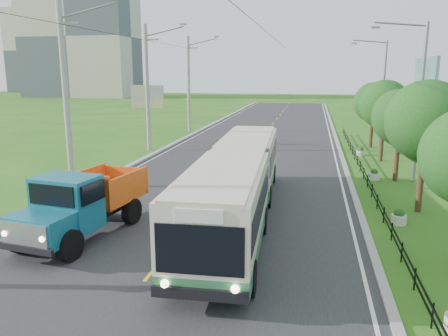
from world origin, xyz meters
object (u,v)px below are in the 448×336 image
(billboard_left, at_px, (147,100))
(pole_mid, at_px, (148,88))
(streetlight_mid, at_px, (418,97))
(streetlight_far, at_px, (381,89))
(planter_far, at_px, (361,152))
(tree_back, at_px, (374,104))
(bus, at_px, (238,179))
(pole_far, at_px, (189,84))
(planter_near, at_px, (399,218))
(tree_fourth, at_px, (401,120))
(tree_fifth, at_px, (385,107))
(planter_mid, at_px, (374,175))
(billboard_right, at_px, (424,86))
(tree_third, at_px, (427,125))
(dump_truck, at_px, (82,200))
(pole_near, at_px, (66,95))

(billboard_left, bearing_deg, pole_mid, -67.58)
(streetlight_mid, distance_m, streetlight_far, 14.00)
(streetlight_mid, height_order, planter_far, streetlight_mid)
(tree_back, relative_size, billboard_left, 1.06)
(bus, bearing_deg, pole_far, 107.43)
(streetlight_mid, relative_size, planter_near, 13.54)
(tree_fourth, xyz_separation_m, planter_far, (-1.26, 7.86, -3.30))
(tree_fifth, height_order, planter_far, tree_fifth)
(tree_fifth, bearing_deg, planter_mid, -101.56)
(pole_mid, bearing_deg, billboard_right, -2.78)
(streetlight_far, height_order, bus, streetlight_far)
(billboard_right, bearing_deg, planter_mid, -121.66)
(tree_third, bearing_deg, planter_far, 95.18)
(tree_third, bearing_deg, streetlight_far, 87.73)
(planter_mid, xyz_separation_m, dump_truck, (-12.37, -11.87, 1.18))
(tree_fourth, bearing_deg, billboard_left, 153.01)
(pole_mid, relative_size, tree_back, 1.82)
(tree_fourth, bearing_deg, tree_third, -90.00)
(tree_third, height_order, billboard_left, tree_third)
(tree_fifth, relative_size, planter_near, 8.66)
(tree_fourth, height_order, tree_back, tree_back)
(dump_truck, bearing_deg, planter_near, 25.25)
(planter_far, relative_size, billboard_left, 0.13)
(streetlight_mid, bearing_deg, tree_back, 93.70)
(planter_far, distance_m, dump_truck, 23.44)
(pole_mid, relative_size, tree_fourth, 1.85)
(tree_third, height_order, tree_fifth, tree_third)
(pole_near, xyz_separation_m, planter_mid, (16.86, 5.00, -4.81))
(billboard_right, bearing_deg, dump_truck, -131.97)
(pole_near, height_order, billboard_right, pole_near)
(billboard_left, bearing_deg, streetlight_far, 11.23)
(streetlight_far, bearing_deg, tree_fifth, -95.71)
(planter_mid, relative_size, dump_truck, 0.10)
(tree_third, relative_size, billboard_right, 0.82)
(streetlight_far, height_order, dump_truck, streetlight_far)
(tree_back, height_order, dump_truck, tree_back)
(tree_fourth, distance_m, billboard_right, 6.59)
(tree_third, xyz_separation_m, streetlight_far, (0.79, 19.86, 0.92))
(streetlight_mid, relative_size, billboard_right, 1.24)
(planter_far, bearing_deg, tree_back, 73.12)
(pole_near, height_order, billboard_left, pole_near)
(streetlight_mid, bearing_deg, pole_mid, 159.68)
(pole_mid, xyz_separation_m, planter_far, (16.86, 1.00, -4.81))
(billboard_left, bearing_deg, planter_far, -6.31)
(pole_near, height_order, tree_back, pole_near)
(streetlight_mid, xyz_separation_m, billboard_left, (-20.14, 10.00, -1.04))
(pole_far, relative_size, billboard_right, 1.37)
(tree_third, bearing_deg, tree_back, 90.00)
(pole_mid, bearing_deg, pole_near, -90.00)
(pole_far, xyz_separation_m, billboard_left, (-1.24, -9.00, -1.23))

